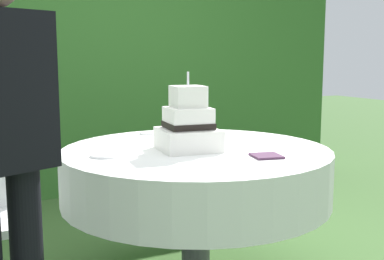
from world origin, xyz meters
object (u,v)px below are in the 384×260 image
at_px(cake_table, 196,174).
at_px(serving_plate_far, 106,155).
at_px(serving_plate_near, 150,133).
at_px(standing_person, 0,148).
at_px(wedding_cake, 188,126).
at_px(napkin_stack, 266,156).

relative_size(cake_table, serving_plate_far, 9.64).
distance_m(serving_plate_near, serving_plate_far, 0.71).
bearing_deg(serving_plate_far, standing_person, -137.92).
distance_m(wedding_cake, standing_person, 1.03).
distance_m(cake_table, napkin_stack, 0.43).
xyz_separation_m(cake_table, standing_person, (-0.98, -0.46, 0.30)).
xyz_separation_m(cake_table, serving_plate_near, (-0.04, 0.55, 0.14)).
bearing_deg(standing_person, serving_plate_far, 42.08).
distance_m(cake_table, standing_person, 1.12).
height_order(serving_plate_far, standing_person, standing_person).
height_order(cake_table, napkin_stack, napkin_stack).
distance_m(serving_plate_near, standing_person, 1.39).
xyz_separation_m(wedding_cake, serving_plate_far, (-0.43, 0.01, -0.12)).
relative_size(serving_plate_near, napkin_stack, 0.95).
bearing_deg(cake_table, serving_plate_far, -179.55).
bearing_deg(serving_plate_far, wedding_cake, -1.81).
xyz_separation_m(wedding_cake, standing_person, (-0.93, -0.44, 0.03)).
distance_m(cake_table, serving_plate_far, 0.50).
distance_m(wedding_cake, serving_plate_near, 0.58).
xyz_separation_m(serving_plate_near, napkin_stack, (0.25, -0.90, -0.00)).
height_order(wedding_cake, serving_plate_near, wedding_cake).
relative_size(cake_table, wedding_cake, 3.50).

